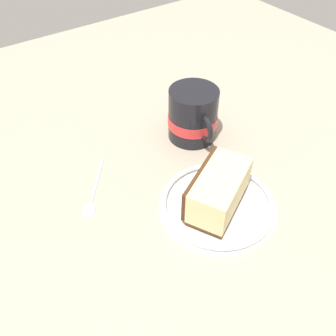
{
  "coord_description": "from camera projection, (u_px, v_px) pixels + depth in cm",
  "views": [
    {
      "loc": [
        -33.09,
        30.1,
        45.34
      ],
      "look_at": [
        3.04,
        4.4,
        3.0
      ],
      "focal_mm": 40.06,
      "sensor_mm": 36.0,
      "label": 1
    }
  ],
  "objects": [
    {
      "name": "tea_mug",
      "position": [
        193.0,
        115.0,
        0.69
      ],
      "size": [
        11.73,
        9.22,
        9.91
      ],
      "color": "black",
      "rests_on": "ground_plane"
    },
    {
      "name": "small_plate",
      "position": [
        218.0,
        204.0,
        0.59
      ],
      "size": [
        18.42,
        18.42,
        1.42
      ],
      "color": "white",
      "rests_on": "ground_plane"
    },
    {
      "name": "ground_plane",
      "position": [
        199.0,
        187.0,
        0.65
      ],
      "size": [
        137.25,
        137.25,
        3.18
      ],
      "primitive_type": "cube",
      "color": "tan"
    },
    {
      "name": "teaspoon",
      "position": [
        92.0,
        198.0,
        0.6
      ],
      "size": [
        11.26,
        9.36,
        0.8
      ],
      "color": "silver",
      "rests_on": "ground_plane"
    },
    {
      "name": "cake_slice",
      "position": [
        218.0,
        190.0,
        0.57
      ],
      "size": [
        11.3,
        13.64,
        6.17
      ],
      "color": "#472814",
      "rests_on": "small_plate"
    }
  ]
}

